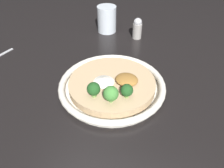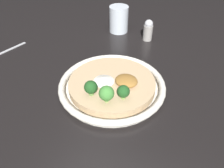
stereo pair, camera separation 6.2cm
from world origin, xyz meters
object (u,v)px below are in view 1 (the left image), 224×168
risotto_bowl (112,85)px  drinking_glass (107,19)px  broccoli_right (127,91)px  broccoli_front (94,89)px  pepper_shaker (137,28)px  broccoli_front_right (111,94)px

risotto_bowl → drinking_glass: drinking_glass is taller
broccoli_right → broccoli_front: size_ratio=0.93×
broccoli_right → pepper_shaker: size_ratio=0.47×
broccoli_right → broccoli_front: bearing=-159.1°
risotto_bowl → pepper_shaker: (-0.03, 0.33, 0.03)m
pepper_shaker → broccoli_right: bearing=-75.9°
broccoli_right → pepper_shaker: (-0.09, 0.38, -0.01)m
broccoli_front_right → drinking_glass: (-0.20, 0.42, -0.01)m
broccoli_right → risotto_bowl: bearing=142.8°
broccoli_right → broccoli_front_right: (-0.03, -0.03, 0.00)m
risotto_bowl → broccoli_right: size_ratio=7.81×
risotto_bowl → broccoli_front_right: size_ratio=6.53×
broccoli_front → drinking_glass: drinking_glass is taller
broccoli_front_right → broccoli_right: bearing=46.5°
broccoli_front → drinking_glass: (-0.15, 0.42, -0.00)m
drinking_glass → risotto_bowl: bearing=-63.5°
risotto_bowl → broccoli_right: 0.08m
broccoli_front → pepper_shaker: pepper_shaker is taller
broccoli_front → broccoli_front_right: broccoli_front_right is taller
risotto_bowl → broccoli_right: bearing=-37.2°
drinking_glass → pepper_shaker: bearing=-4.0°
risotto_bowl → broccoli_front_right: broccoli_front_right is taller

